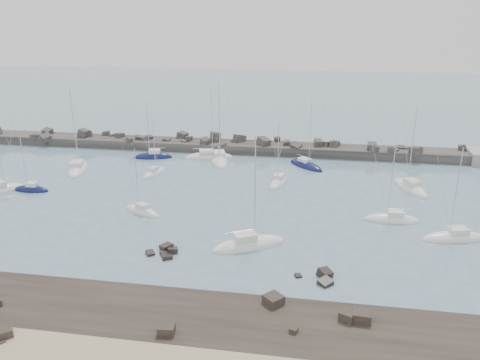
{
  "coord_description": "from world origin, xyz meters",
  "views": [
    {
      "loc": [
        13.42,
        -56.63,
        26.93
      ],
      "look_at": [
        2.27,
        12.0,
        2.67
      ],
      "focal_mm": 35.0,
      "sensor_mm": 36.0,
      "label": 1
    }
  ],
  "objects_px": {
    "sailboat_2": "(31,190)",
    "sailboat_9": "(392,220)",
    "sailboat_8": "(306,166)",
    "sailboat_0": "(1,191)",
    "sailboat_6": "(278,183)",
    "sailboat_3": "(154,173)",
    "sailboat_14": "(153,157)",
    "sailboat_7": "(248,245)",
    "sailboat_5": "(142,212)",
    "sailboat_4": "(209,157)",
    "sailboat_1": "(78,169)",
    "sailboat_11": "(454,238)",
    "sailboat_10": "(410,188)",
    "sailboat_13": "(220,160)"
  },
  "relations": [
    {
      "from": "sailboat_7",
      "to": "sailboat_14",
      "type": "bearing_deg",
      "value": 124.95
    },
    {
      "from": "sailboat_0",
      "to": "sailboat_8",
      "type": "height_order",
      "value": "sailboat_8"
    },
    {
      "from": "sailboat_4",
      "to": "sailboat_6",
      "type": "bearing_deg",
      "value": -41.02
    },
    {
      "from": "sailboat_8",
      "to": "sailboat_10",
      "type": "bearing_deg",
      "value": -29.24
    },
    {
      "from": "sailboat_1",
      "to": "sailboat_4",
      "type": "height_order",
      "value": "sailboat_1"
    },
    {
      "from": "sailboat_3",
      "to": "sailboat_14",
      "type": "bearing_deg",
      "value": 110.31
    },
    {
      "from": "sailboat_8",
      "to": "sailboat_14",
      "type": "xyz_separation_m",
      "value": [
        -30.73,
        0.96,
        0.02
      ]
    },
    {
      "from": "sailboat_6",
      "to": "sailboat_9",
      "type": "height_order",
      "value": "sailboat_9"
    },
    {
      "from": "sailboat_6",
      "to": "sailboat_4",
      "type": "bearing_deg",
      "value": 138.98
    },
    {
      "from": "sailboat_1",
      "to": "sailboat_5",
      "type": "distance_m",
      "value": 25.73
    },
    {
      "from": "sailboat_1",
      "to": "sailboat_14",
      "type": "bearing_deg",
      "value": 40.98
    },
    {
      "from": "sailboat_7",
      "to": "sailboat_14",
      "type": "distance_m",
      "value": 42.99
    },
    {
      "from": "sailboat_4",
      "to": "sailboat_7",
      "type": "height_order",
      "value": "sailboat_4"
    },
    {
      "from": "sailboat_9",
      "to": "sailboat_13",
      "type": "bearing_deg",
      "value": 140.66
    },
    {
      "from": "sailboat_4",
      "to": "sailboat_8",
      "type": "bearing_deg",
      "value": -8.07
    },
    {
      "from": "sailboat_5",
      "to": "sailboat_2",
      "type": "bearing_deg",
      "value": 164.94
    },
    {
      "from": "sailboat_2",
      "to": "sailboat_5",
      "type": "bearing_deg",
      "value": -15.06
    },
    {
      "from": "sailboat_4",
      "to": "sailboat_14",
      "type": "relative_size",
      "value": 1.22
    },
    {
      "from": "sailboat_8",
      "to": "sailboat_0",
      "type": "bearing_deg",
      "value": -155.71
    },
    {
      "from": "sailboat_10",
      "to": "sailboat_14",
      "type": "height_order",
      "value": "sailboat_10"
    },
    {
      "from": "sailboat_11",
      "to": "sailboat_7",
      "type": "bearing_deg",
      "value": -166.39
    },
    {
      "from": "sailboat_13",
      "to": "sailboat_9",
      "type": "bearing_deg",
      "value": -39.34
    },
    {
      "from": "sailboat_3",
      "to": "sailboat_13",
      "type": "height_order",
      "value": "sailboat_13"
    },
    {
      "from": "sailboat_0",
      "to": "sailboat_7",
      "type": "bearing_deg",
      "value": -16.28
    },
    {
      "from": "sailboat_7",
      "to": "sailboat_14",
      "type": "height_order",
      "value": "sailboat_7"
    },
    {
      "from": "sailboat_13",
      "to": "sailboat_6",
      "type": "bearing_deg",
      "value": -41.89
    },
    {
      "from": "sailboat_8",
      "to": "sailboat_14",
      "type": "height_order",
      "value": "sailboat_8"
    },
    {
      "from": "sailboat_4",
      "to": "sailboat_7",
      "type": "bearing_deg",
      "value": -69.98
    },
    {
      "from": "sailboat_1",
      "to": "sailboat_8",
      "type": "height_order",
      "value": "sailboat_1"
    },
    {
      "from": "sailboat_0",
      "to": "sailboat_3",
      "type": "relative_size",
      "value": 1.19
    },
    {
      "from": "sailboat_2",
      "to": "sailboat_13",
      "type": "height_order",
      "value": "sailboat_13"
    },
    {
      "from": "sailboat_7",
      "to": "sailboat_2",
      "type": "bearing_deg",
      "value": 160.1
    },
    {
      "from": "sailboat_10",
      "to": "sailboat_11",
      "type": "relative_size",
      "value": 1.12
    },
    {
      "from": "sailboat_6",
      "to": "sailboat_7",
      "type": "height_order",
      "value": "sailboat_7"
    },
    {
      "from": "sailboat_5",
      "to": "sailboat_10",
      "type": "bearing_deg",
      "value": 22.22
    },
    {
      "from": "sailboat_9",
      "to": "sailboat_14",
      "type": "distance_m",
      "value": 49.7
    },
    {
      "from": "sailboat_2",
      "to": "sailboat_14",
      "type": "bearing_deg",
      "value": 58.0
    },
    {
      "from": "sailboat_1",
      "to": "sailboat_11",
      "type": "height_order",
      "value": "sailboat_1"
    },
    {
      "from": "sailboat_2",
      "to": "sailboat_4",
      "type": "bearing_deg",
      "value": 43.51
    },
    {
      "from": "sailboat_5",
      "to": "sailboat_11",
      "type": "bearing_deg",
      "value": -2.49
    },
    {
      "from": "sailboat_11",
      "to": "sailboat_14",
      "type": "distance_m",
      "value": 58.11
    },
    {
      "from": "sailboat_14",
      "to": "sailboat_7",
      "type": "bearing_deg",
      "value": -55.05
    },
    {
      "from": "sailboat_2",
      "to": "sailboat_7",
      "type": "bearing_deg",
      "value": -19.9
    },
    {
      "from": "sailboat_8",
      "to": "sailboat_1",
      "type": "bearing_deg",
      "value": -168.16
    },
    {
      "from": "sailboat_0",
      "to": "sailboat_3",
      "type": "xyz_separation_m",
      "value": [
        21.43,
        12.99,
        -0.03
      ]
    },
    {
      "from": "sailboat_13",
      "to": "sailboat_14",
      "type": "relative_size",
      "value": 1.33
    },
    {
      "from": "sailboat_8",
      "to": "sailboat_13",
      "type": "relative_size",
      "value": 0.8
    },
    {
      "from": "sailboat_4",
      "to": "sailboat_7",
      "type": "xyz_separation_m",
      "value": [
        13.5,
        -37.06,
        0.02
      ]
    },
    {
      "from": "sailboat_2",
      "to": "sailboat_9",
      "type": "xyz_separation_m",
      "value": [
        56.73,
        -2.9,
        -0.01
      ]
    },
    {
      "from": "sailboat_1",
      "to": "sailboat_6",
      "type": "height_order",
      "value": "sailboat_1"
    }
  ]
}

